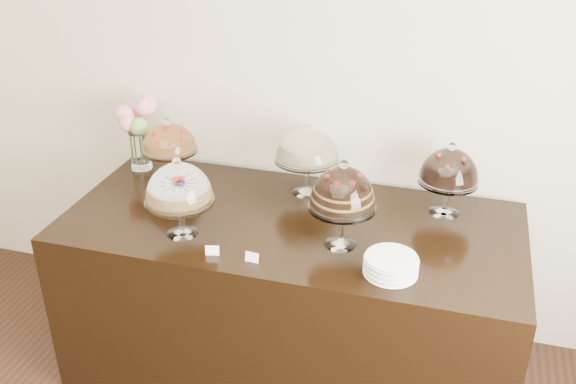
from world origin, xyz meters
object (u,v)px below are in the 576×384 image
(cake_stand_fruit_tart, at_px, (169,141))
(flower_vase, at_px, (137,124))
(display_counter, at_px, (291,296))
(cake_stand_sugar_sponge, at_px, (179,187))
(cake_stand_cheesecake, at_px, (307,148))
(plate_stack, at_px, (391,265))
(cake_stand_choco_layer, at_px, (343,191))
(cake_stand_dark_choco, at_px, (449,169))

(cake_stand_fruit_tart, bearing_deg, flower_vase, 154.96)
(display_counter, distance_m, cake_stand_sugar_sponge, 0.86)
(cake_stand_cheesecake, height_order, plate_stack, cake_stand_cheesecake)
(cake_stand_cheesecake, height_order, flower_vase, flower_vase)
(cake_stand_fruit_tart, height_order, flower_vase, flower_vase)
(cake_stand_choco_layer, height_order, plate_stack, cake_stand_choco_layer)
(cake_stand_dark_choco, bearing_deg, cake_stand_cheesecake, 178.44)
(display_counter, relative_size, cake_stand_fruit_tart, 6.05)
(cake_stand_sugar_sponge, relative_size, plate_stack, 1.73)
(cake_stand_sugar_sponge, bearing_deg, plate_stack, -3.75)
(cake_stand_dark_choco, bearing_deg, plate_stack, -106.76)
(cake_stand_cheesecake, bearing_deg, cake_stand_sugar_sponge, -129.01)
(display_counter, bearing_deg, cake_stand_fruit_tart, 162.44)
(display_counter, xyz_separation_m, plate_stack, (0.52, -0.31, 0.49))
(cake_stand_sugar_sponge, bearing_deg, cake_stand_cheesecake, 50.99)
(cake_stand_fruit_tart, height_order, plate_stack, cake_stand_fruit_tart)
(cake_stand_dark_choco, height_order, flower_vase, flower_vase)
(cake_stand_choco_layer, bearing_deg, cake_stand_dark_choco, 45.09)
(cake_stand_dark_choco, bearing_deg, flower_vase, 178.02)
(cake_stand_sugar_sponge, height_order, cake_stand_choco_layer, cake_stand_choco_layer)
(cake_stand_sugar_sponge, xyz_separation_m, flower_vase, (-0.52, 0.60, 0.02))
(cake_stand_cheesecake, relative_size, cake_stand_fruit_tart, 1.05)
(cake_stand_fruit_tart, relative_size, plate_stack, 1.63)
(cake_stand_dark_choco, distance_m, flower_vase, 1.68)
(cake_stand_cheesecake, xyz_separation_m, plate_stack, (0.53, -0.62, -0.21))
(cake_stand_choco_layer, height_order, flower_vase, cake_stand_choco_layer)
(cake_stand_dark_choco, xyz_separation_m, flower_vase, (-1.68, 0.06, 0.02))
(cake_stand_dark_choco, relative_size, plate_stack, 1.67)
(cake_stand_cheesecake, height_order, cake_stand_dark_choco, cake_stand_cheesecake)
(display_counter, height_order, cake_stand_sugar_sponge, cake_stand_sugar_sponge)
(cake_stand_cheesecake, distance_m, cake_stand_dark_choco, 0.71)
(display_counter, relative_size, cake_stand_cheesecake, 5.77)
(cake_stand_sugar_sponge, distance_m, cake_stand_dark_choco, 1.28)
(cake_stand_choco_layer, bearing_deg, cake_stand_fruit_tart, 159.49)
(display_counter, xyz_separation_m, cake_stand_dark_choco, (0.70, 0.29, 0.69))
(cake_stand_choco_layer, bearing_deg, cake_stand_cheesecake, 121.59)
(display_counter, bearing_deg, cake_stand_choco_layer, -27.82)
(plate_stack, bearing_deg, cake_stand_choco_layer, 145.70)
(cake_stand_sugar_sponge, height_order, cake_stand_dark_choco, cake_stand_sugar_sponge)
(cake_stand_choco_layer, xyz_separation_m, cake_stand_cheesecake, (-0.28, 0.45, -0.02))
(cake_stand_choco_layer, xyz_separation_m, cake_stand_fruit_tart, (-1.01, 0.38, -0.03))
(cake_stand_fruit_tart, distance_m, plate_stack, 1.38)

